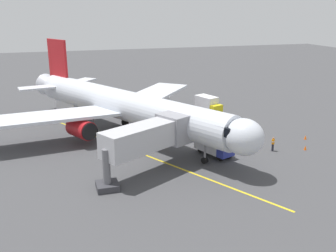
{
  "coord_description": "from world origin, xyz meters",
  "views": [
    {
      "loc": [
        7.46,
        45.95,
        15.87
      ],
      "look_at": [
        -4.87,
        6.11,
        3.0
      ],
      "focal_mm": 40.74,
      "sensor_mm": 36.0,
      "label": 1
    }
  ],
  "objects_px": {
    "safety_cone_wing_port": "(228,147)",
    "tug_starboard_side": "(163,98)",
    "safety_cone_nose_right": "(305,148)",
    "airplane": "(122,105)",
    "safety_cone_nose_left": "(305,137)",
    "box_truck_rear_apron": "(214,143)",
    "box_truck_near_nose": "(72,108)",
    "box_truck_portside": "(208,104)",
    "ground_crew_marshaller": "(273,144)",
    "jet_bridge": "(152,136)"
  },
  "relations": [
    {
      "from": "airplane",
      "to": "tug_starboard_side",
      "type": "distance_m",
      "value": 19.35
    },
    {
      "from": "airplane",
      "to": "safety_cone_wing_port",
      "type": "height_order",
      "value": "airplane"
    },
    {
      "from": "safety_cone_nose_left",
      "to": "safety_cone_nose_right",
      "type": "bearing_deg",
      "value": 53.52
    },
    {
      "from": "box_truck_rear_apron",
      "to": "safety_cone_wing_port",
      "type": "distance_m",
      "value": 2.95
    },
    {
      "from": "box_truck_near_nose",
      "to": "safety_cone_nose_right",
      "type": "height_order",
      "value": "box_truck_near_nose"
    },
    {
      "from": "ground_crew_marshaller",
      "to": "airplane",
      "type": "bearing_deg",
      "value": -35.44
    },
    {
      "from": "box_truck_portside",
      "to": "box_truck_rear_apron",
      "type": "bearing_deg",
      "value": 68.99
    },
    {
      "from": "safety_cone_nose_left",
      "to": "box_truck_portside",
      "type": "bearing_deg",
      "value": -66.7
    },
    {
      "from": "box_truck_near_nose",
      "to": "safety_cone_nose_left",
      "type": "bearing_deg",
      "value": 144.67
    },
    {
      "from": "airplane",
      "to": "box_truck_portside",
      "type": "relative_size",
      "value": 7.43
    },
    {
      "from": "safety_cone_nose_right",
      "to": "airplane",
      "type": "bearing_deg",
      "value": -31.49
    },
    {
      "from": "box_truck_portside",
      "to": "ground_crew_marshaller",
      "type": "bearing_deg",
      "value": 91.58
    },
    {
      "from": "airplane",
      "to": "safety_cone_nose_right",
      "type": "relative_size",
      "value": 67.36
    },
    {
      "from": "airplane",
      "to": "box_truck_portside",
      "type": "distance_m",
      "value": 16.77
    },
    {
      "from": "jet_bridge",
      "to": "box_truck_near_nose",
      "type": "xyz_separation_m",
      "value": [
        6.42,
        -23.34,
        -2.38
      ]
    },
    {
      "from": "ground_crew_marshaller",
      "to": "safety_cone_wing_port",
      "type": "height_order",
      "value": "ground_crew_marshaller"
    },
    {
      "from": "ground_crew_marshaller",
      "to": "tug_starboard_side",
      "type": "height_order",
      "value": "ground_crew_marshaller"
    },
    {
      "from": "airplane",
      "to": "safety_cone_nose_left",
      "type": "xyz_separation_m",
      "value": [
        -21.76,
        8.66,
        -3.73
      ]
    },
    {
      "from": "box_truck_rear_apron",
      "to": "safety_cone_nose_left",
      "type": "bearing_deg",
      "value": -173.81
    },
    {
      "from": "airplane",
      "to": "box_truck_near_nose",
      "type": "height_order",
      "value": "airplane"
    },
    {
      "from": "airplane",
      "to": "safety_cone_nose_right",
      "type": "distance_m",
      "value": 23.03
    },
    {
      "from": "box_truck_portside",
      "to": "tug_starboard_side",
      "type": "distance_m",
      "value": 10.36
    },
    {
      "from": "safety_cone_wing_port",
      "to": "tug_starboard_side",
      "type": "bearing_deg",
      "value": -88.33
    },
    {
      "from": "box_truck_near_nose",
      "to": "tug_starboard_side",
      "type": "relative_size",
      "value": 1.71
    },
    {
      "from": "tug_starboard_side",
      "to": "box_truck_rear_apron",
      "type": "distance_m",
      "value": 26.29
    },
    {
      "from": "airplane",
      "to": "safety_cone_nose_left",
      "type": "relative_size",
      "value": 67.36
    },
    {
      "from": "ground_crew_marshaller",
      "to": "safety_cone_nose_left",
      "type": "bearing_deg",
      "value": -159.09
    },
    {
      "from": "box_truck_rear_apron",
      "to": "safety_cone_nose_right",
      "type": "height_order",
      "value": "box_truck_rear_apron"
    },
    {
      "from": "box_truck_near_nose",
      "to": "safety_cone_wing_port",
      "type": "height_order",
      "value": "box_truck_near_nose"
    },
    {
      "from": "tug_starboard_side",
      "to": "ground_crew_marshaller",
      "type": "bearing_deg",
      "value": 101.11
    },
    {
      "from": "airplane",
      "to": "ground_crew_marshaller",
      "type": "distance_m",
      "value": 19.29
    },
    {
      "from": "box_truck_portside",
      "to": "box_truck_rear_apron",
      "type": "xyz_separation_m",
      "value": [
        6.56,
        17.09,
        0.0
      ]
    },
    {
      "from": "safety_cone_nose_left",
      "to": "airplane",
      "type": "bearing_deg",
      "value": -21.69
    },
    {
      "from": "box_truck_rear_apron",
      "to": "safety_cone_nose_left",
      "type": "xyz_separation_m",
      "value": [
        -13.3,
        -1.44,
        -1.11
      ]
    },
    {
      "from": "jet_bridge",
      "to": "box_truck_rear_apron",
      "type": "relative_size",
      "value": 2.19
    },
    {
      "from": "safety_cone_nose_left",
      "to": "box_truck_near_nose",
      "type": "bearing_deg",
      "value": -35.33
    },
    {
      "from": "jet_bridge",
      "to": "safety_cone_nose_left",
      "type": "relative_size",
      "value": 19.84
    },
    {
      "from": "safety_cone_wing_port",
      "to": "box_truck_near_nose",
      "type": "bearing_deg",
      "value": -49.81
    },
    {
      "from": "safety_cone_wing_port",
      "to": "box_truck_rear_apron",
      "type": "bearing_deg",
      "value": 26.2
    },
    {
      "from": "box_truck_rear_apron",
      "to": "jet_bridge",
      "type": "bearing_deg",
      "value": 16.92
    },
    {
      "from": "box_truck_near_nose",
      "to": "box_truck_rear_apron",
      "type": "distance_m",
      "value": 25.34
    },
    {
      "from": "box_truck_near_nose",
      "to": "safety_cone_nose_right",
      "type": "bearing_deg",
      "value": 137.9
    },
    {
      "from": "jet_bridge",
      "to": "safety_cone_nose_right",
      "type": "bearing_deg",
      "value": -178.15
    },
    {
      "from": "box_truck_near_nose",
      "to": "box_truck_rear_apron",
      "type": "relative_size",
      "value": 0.94
    },
    {
      "from": "airplane",
      "to": "safety_cone_nose_left",
      "type": "height_order",
      "value": "airplane"
    },
    {
      "from": "tug_starboard_side",
      "to": "box_truck_rear_apron",
      "type": "bearing_deg",
      "value": 86.24
    },
    {
      "from": "box_truck_near_nose",
      "to": "jet_bridge",
      "type": "bearing_deg",
      "value": 105.37
    },
    {
      "from": "tug_starboard_side",
      "to": "safety_cone_nose_left",
      "type": "distance_m",
      "value": 27.36
    },
    {
      "from": "box_truck_near_nose",
      "to": "safety_cone_nose_right",
      "type": "relative_size",
      "value": 8.5
    },
    {
      "from": "box_truck_portside",
      "to": "safety_cone_nose_left",
      "type": "relative_size",
      "value": 9.07
    }
  ]
}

